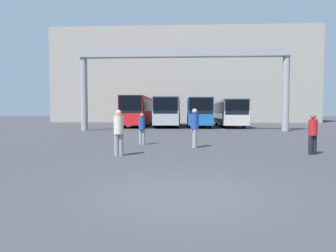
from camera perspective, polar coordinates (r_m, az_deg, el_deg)
ground_plane at (r=6.51m, az=2.73°, el=-12.75°), size 200.00×200.00×0.00m
building_backdrop at (r=52.23m, az=2.94°, el=9.05°), size 41.74×12.00×14.78m
overhead_gantry at (r=26.98m, az=2.93°, el=11.36°), size 18.49×0.80×7.21m
bus_slot_0 at (r=35.00m, az=-5.58°, el=3.11°), size 2.45×11.27×3.33m
bus_slot_1 at (r=34.27m, az=0.03°, el=3.01°), size 2.63×10.49×3.19m
bus_slot_2 at (r=34.28m, az=5.80°, el=2.92°), size 2.47×10.51×3.11m
bus_slot_3 at (r=34.44m, az=11.55°, el=2.73°), size 2.49×10.15×2.96m
pedestrian_far_center at (r=11.82m, az=-9.38°, el=-1.04°), size 0.37×0.37×1.80m
pedestrian_near_left at (r=14.32m, az=5.09°, el=-0.19°), size 0.39×0.39×1.87m
pedestrian_mid_left at (r=13.32m, az=25.87°, el=-1.24°), size 0.34×0.34×1.63m
pedestrian_near_center at (r=15.61m, az=-4.99°, el=-0.40°), size 0.34×0.34×1.63m
traffic_cone at (r=25.86m, az=4.89°, el=-0.21°), size 0.37×0.37×0.74m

